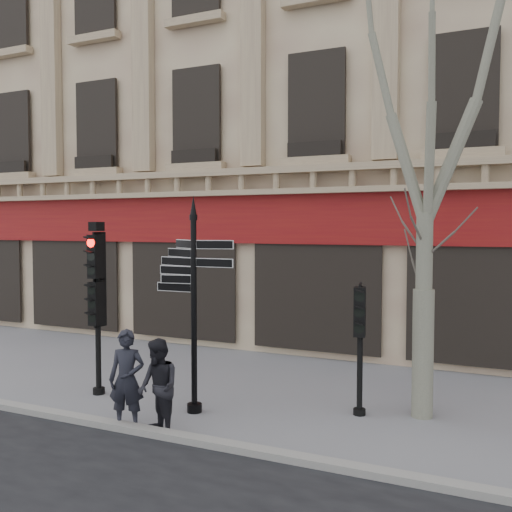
{
  "coord_description": "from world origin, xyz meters",
  "views": [
    {
      "loc": [
        4.71,
        -8.95,
        3.41
      ],
      "look_at": [
        0.29,
        0.6,
        2.86
      ],
      "focal_mm": 40.0,
      "sensor_mm": 36.0,
      "label": 1
    }
  ],
  "objects_px": {
    "traffic_signal_main": "(97,286)",
    "plane_tree": "(427,64)",
    "fingerpost": "(194,267)",
    "pedestrian_b": "(158,387)",
    "pedestrian_a": "(127,380)",
    "traffic_signal_secondary": "(360,326)"
  },
  "relations": [
    {
      "from": "traffic_signal_main",
      "to": "pedestrian_a",
      "type": "height_order",
      "value": "traffic_signal_main"
    },
    {
      "from": "traffic_signal_main",
      "to": "traffic_signal_secondary",
      "type": "height_order",
      "value": "traffic_signal_main"
    },
    {
      "from": "traffic_signal_secondary",
      "to": "plane_tree",
      "type": "height_order",
      "value": "plane_tree"
    },
    {
      "from": "fingerpost",
      "to": "pedestrian_b",
      "type": "bearing_deg",
      "value": -78.76
    },
    {
      "from": "fingerpost",
      "to": "traffic_signal_secondary",
      "type": "xyz_separation_m",
      "value": [
        2.79,
        1.12,
        -1.04
      ]
    },
    {
      "from": "traffic_signal_main",
      "to": "pedestrian_b",
      "type": "xyz_separation_m",
      "value": [
        2.4,
        -1.37,
        -1.42
      ]
    },
    {
      "from": "traffic_signal_main",
      "to": "pedestrian_a",
      "type": "distance_m",
      "value": 2.63
    },
    {
      "from": "fingerpost",
      "to": "traffic_signal_secondary",
      "type": "relative_size",
      "value": 1.7
    },
    {
      "from": "fingerpost",
      "to": "traffic_signal_main",
      "type": "distance_m",
      "value": 2.4
    },
    {
      "from": "plane_tree",
      "to": "pedestrian_b",
      "type": "relative_size",
      "value": 5.64
    },
    {
      "from": "traffic_signal_main",
      "to": "fingerpost",
      "type": "bearing_deg",
      "value": -7.03
    },
    {
      "from": "pedestrian_a",
      "to": "pedestrian_b",
      "type": "distance_m",
      "value": 0.63
    },
    {
      "from": "fingerpost",
      "to": "plane_tree",
      "type": "xyz_separation_m",
      "value": [
        3.84,
        1.48,
        3.55
      ]
    },
    {
      "from": "pedestrian_a",
      "to": "traffic_signal_secondary",
      "type": "bearing_deg",
      "value": 17.06
    },
    {
      "from": "traffic_signal_main",
      "to": "plane_tree",
      "type": "bearing_deg",
      "value": 8.83
    },
    {
      "from": "plane_tree",
      "to": "pedestrian_a",
      "type": "bearing_deg",
      "value": -148.51
    },
    {
      "from": "plane_tree",
      "to": "pedestrian_b",
      "type": "bearing_deg",
      "value": -144.47
    },
    {
      "from": "fingerpost",
      "to": "pedestrian_a",
      "type": "bearing_deg",
      "value": -106.4
    },
    {
      "from": "pedestrian_b",
      "to": "plane_tree",
      "type": "bearing_deg",
      "value": 68.27
    },
    {
      "from": "pedestrian_a",
      "to": "pedestrian_b",
      "type": "relative_size",
      "value": 1.07
    },
    {
      "from": "pedestrian_b",
      "to": "traffic_signal_secondary",
      "type": "bearing_deg",
      "value": 73.2
    },
    {
      "from": "traffic_signal_main",
      "to": "pedestrian_b",
      "type": "bearing_deg",
      "value": -33.15
    }
  ]
}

